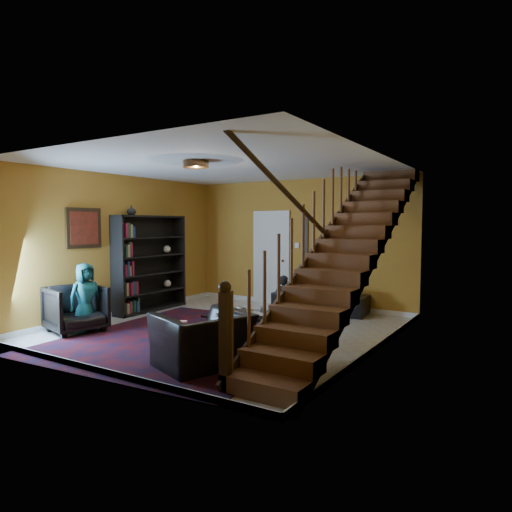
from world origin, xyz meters
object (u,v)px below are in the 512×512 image
Objects in this scene: armchair_right at (203,341)px; bookshelf at (151,265)px; armchair_left at (76,309)px; sofa at (320,299)px; coffee_table at (252,327)px.

bookshelf is at bearing -105.82° from armchair_right.
armchair_left is 3.04m from armchair_right.
bookshelf reaches higher than sofa.
bookshelf reaches higher than armchair_right.
armchair_right is at bearing -87.22° from coffee_table.
armchair_left is 0.65× the size of coffee_table.
bookshelf is at bearing 24.10° from armchair_left.
coffee_table is (2.96, 0.89, -0.12)m from armchair_left.
armchair_left is (-2.77, -3.79, 0.12)m from sofa.
bookshelf reaches higher than armchair_left.
sofa is at bearing 93.74° from coffee_table.
sofa is 4.17m from armchair_right.
sofa is 2.19× the size of armchair_left.
coffee_table is at bearing -156.87° from armchair_right.
armchair_right is (3.02, -0.37, -0.04)m from armchair_left.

